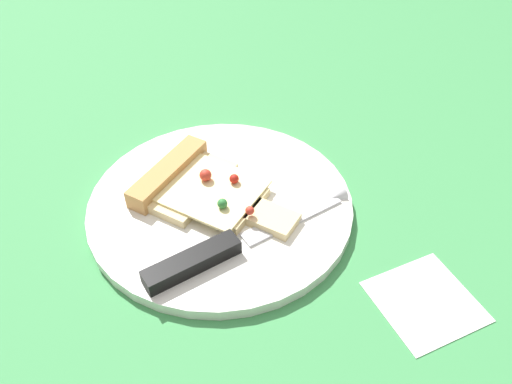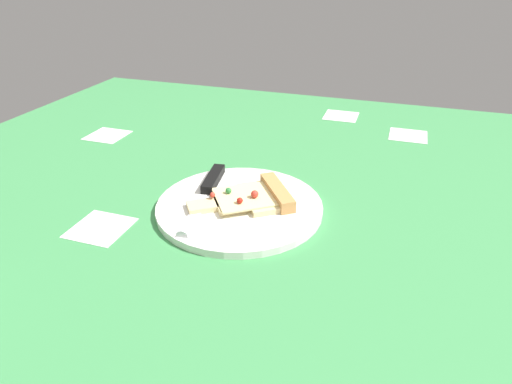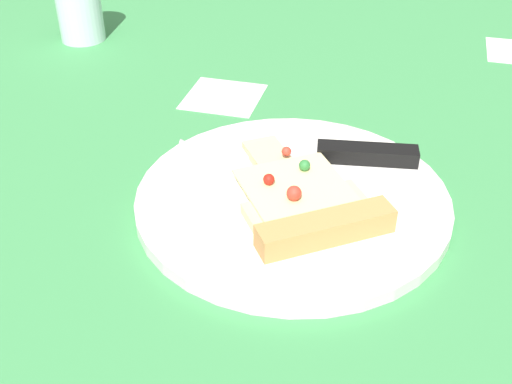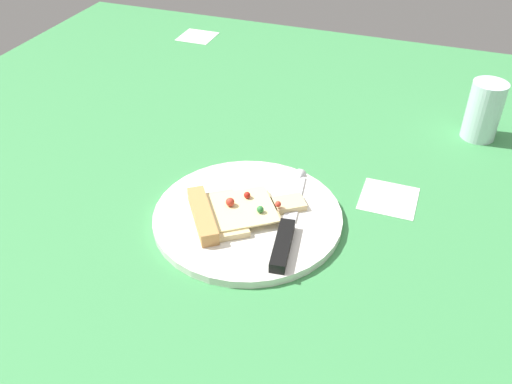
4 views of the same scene
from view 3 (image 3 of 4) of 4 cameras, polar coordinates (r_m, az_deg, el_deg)
The scene contains 5 objects.
ground_plane at distance 59.90cm, azimuth -1.39°, elevation -2.80°, with size 156.33×156.33×3.00cm.
plate at distance 59.35cm, azimuth 3.29°, elevation -0.67°, with size 29.23×29.23×1.29cm, color white.
pizza_slice at distance 56.60cm, azimuth 4.36°, elevation -0.93°, with size 18.70×16.43×2.66cm.
knife at distance 64.10cm, azimuth 5.88°, elevation 3.52°, with size 5.64×24.05×2.45cm.
drinking_glass at distance 97.50cm, azimuth -15.72°, elevation 16.18°, with size 6.39×6.39×11.21cm, color silver.
Camera 3 is at (45.22, 13.60, 35.37)cm, focal length 44.46 mm.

